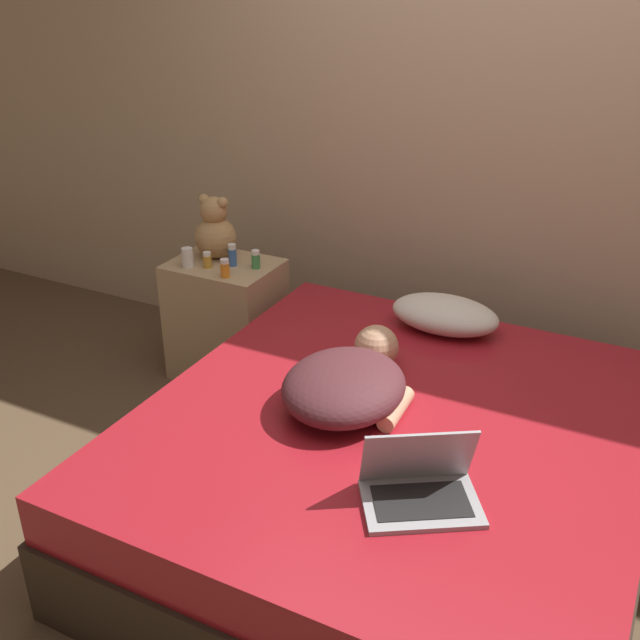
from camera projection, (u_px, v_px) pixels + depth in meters
name	position (u px, v px, depth m)	size (l,w,h in m)	color
ground_plane	(389.00, 527.00, 2.76)	(12.00, 12.00, 0.00)	brown
wall_back	(510.00, 114.00, 3.14)	(8.00, 0.06, 2.60)	tan
bed	(392.00, 475.00, 2.65)	(1.68, 1.82, 0.48)	#2D2319
nightstand	(227.00, 320.00, 3.65)	(0.50, 0.38, 0.59)	tan
pillow	(445.00, 314.00, 3.11)	(0.45, 0.28, 0.14)	beige
person_lying	(349.00, 382.00, 2.59)	(0.44, 0.65, 0.17)	#4C2328
laptop	(420.00, 485.00, 2.14)	(0.40, 0.37, 0.23)	#9E9EA3
teddy_bear	(215.00, 231.00, 3.54)	(0.20, 0.20, 0.30)	tan
bottle_blue	(232.00, 255.00, 3.47)	(0.04, 0.04, 0.11)	#3866B2
bottle_orange	(225.00, 268.00, 3.35)	(0.04, 0.04, 0.09)	orange
bottle_amber	(207.00, 260.00, 3.46)	(0.04, 0.04, 0.07)	gold
bottle_green	(256.00, 260.00, 3.45)	(0.04, 0.04, 0.09)	#3D8E4C
bottle_white	(188.00, 258.00, 3.47)	(0.06, 0.06, 0.09)	white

